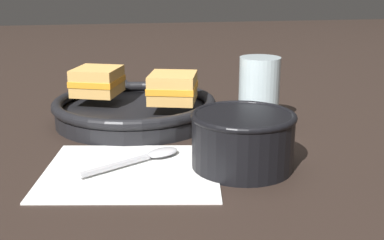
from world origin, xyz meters
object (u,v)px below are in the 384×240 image
object	(u,v)px
sandwich_near_left	(173,88)
drinking_glass	(259,92)
sandwich_near_right	(97,81)
spoon	(150,156)
skillet	(135,109)
soup_bowl	(243,137)

from	to	relation	value
sandwich_near_left	drinking_glass	xyz separation A→B (m)	(0.14, -0.03, -0.01)
sandwich_near_left	drinking_glass	bearing A→B (deg)	-10.35
drinking_glass	sandwich_near_right	bearing A→B (deg)	158.74
sandwich_near_right	drinking_glass	bearing A→B (deg)	-21.26
spoon	sandwich_near_left	size ratio (longest dim) A/B	1.39
skillet	sandwich_near_left	size ratio (longest dim) A/B	3.93
soup_bowl	sandwich_near_right	distance (m)	0.33
soup_bowl	drinking_glass	bearing A→B (deg)	65.49
skillet	drinking_glass	distance (m)	0.21
soup_bowl	drinking_glass	xyz separation A→B (m)	(0.08, 0.17, 0.02)
spoon	drinking_glass	size ratio (longest dim) A/B	1.21
spoon	sandwich_near_right	bearing A→B (deg)	76.90
spoon	sandwich_near_left	xyz separation A→B (m)	(0.05, 0.15, 0.06)
soup_bowl	spoon	xyz separation A→B (m)	(-0.12, 0.04, -0.03)
soup_bowl	sandwich_near_left	xyz separation A→B (m)	(-0.06, 0.20, 0.02)
skillet	sandwich_near_right	world-z (taller)	sandwich_near_right
spoon	sandwich_near_right	size ratio (longest dim) A/B	1.34
sandwich_near_right	drinking_glass	distance (m)	0.28
sandwich_near_left	sandwich_near_right	world-z (taller)	same
sandwich_near_right	drinking_glass	size ratio (longest dim) A/B	0.90
skillet	drinking_glass	size ratio (longest dim) A/B	3.41
soup_bowl	sandwich_near_left	distance (m)	0.21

